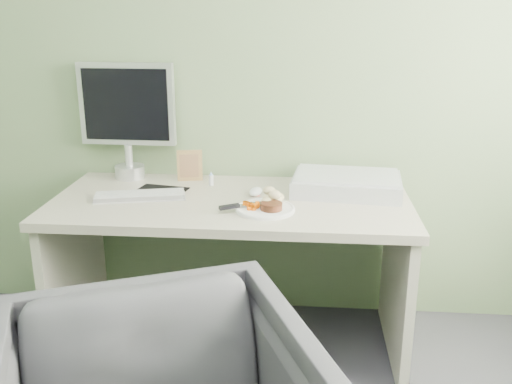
# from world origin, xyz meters

# --- Properties ---
(wall_back) EXTENTS (3.50, 0.00, 3.50)m
(wall_back) POSITION_xyz_m (0.00, 2.00, 1.35)
(wall_back) COLOR #70865E
(wall_back) RESTS_ON floor
(desk) EXTENTS (1.60, 0.75, 0.73)m
(desk) POSITION_xyz_m (0.00, 1.62, 0.55)
(desk) COLOR beige
(desk) RESTS_ON floor
(plate) EXTENTS (0.25, 0.25, 0.01)m
(plate) POSITION_xyz_m (0.17, 1.48, 0.74)
(plate) COLOR white
(plate) RESTS_ON desk
(steak) EXTENTS (0.11, 0.11, 0.03)m
(steak) POSITION_xyz_m (0.19, 1.46, 0.76)
(steak) COLOR black
(steak) RESTS_ON plate
(potato_pile) EXTENTS (0.12, 0.10, 0.06)m
(potato_pile) POSITION_xyz_m (0.20, 1.54, 0.77)
(potato_pile) COLOR tan
(potato_pile) RESTS_ON plate
(carrot_heap) EXTENTS (0.07, 0.06, 0.04)m
(carrot_heap) POSITION_xyz_m (0.10, 1.47, 0.76)
(carrot_heap) COLOR #F35E05
(carrot_heap) RESTS_ON plate
(steak_knife) EXTENTS (0.21, 0.14, 0.02)m
(steak_knife) POSITION_xyz_m (0.05, 1.47, 0.76)
(steak_knife) COLOR silver
(steak_knife) RESTS_ON plate
(mousepad) EXTENTS (0.27, 0.24, 0.00)m
(mousepad) POSITION_xyz_m (-0.35, 1.69, 0.73)
(mousepad) COLOR black
(mousepad) RESTS_ON desk
(keyboard) EXTENTS (0.41, 0.20, 0.02)m
(keyboard) POSITION_xyz_m (-0.41, 1.60, 0.74)
(keyboard) COLOR white
(keyboard) RESTS_ON desk
(computer_mouse) EXTENTS (0.07, 0.11, 0.03)m
(computer_mouse) POSITION_xyz_m (0.11, 1.69, 0.75)
(computer_mouse) COLOR white
(computer_mouse) RESTS_ON desk
(photo_frame) EXTENTS (0.12, 0.04, 0.15)m
(photo_frame) POSITION_xyz_m (-0.24, 1.90, 0.81)
(photo_frame) COLOR #9D8249
(photo_frame) RESTS_ON desk
(eyedrop_bottle) EXTENTS (0.02, 0.02, 0.07)m
(eyedrop_bottle) POSITION_xyz_m (-0.12, 1.83, 0.76)
(eyedrop_bottle) COLOR white
(eyedrop_bottle) RESTS_ON desk
(scanner) EXTENTS (0.52, 0.37, 0.08)m
(scanner) POSITION_xyz_m (0.52, 1.77, 0.77)
(scanner) COLOR silver
(scanner) RESTS_ON desk
(monitor) EXTENTS (0.47, 0.15, 0.57)m
(monitor) POSITION_xyz_m (-0.55, 1.94, 1.05)
(monitor) COLOR silver
(monitor) RESTS_ON desk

